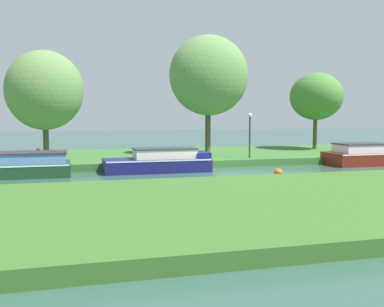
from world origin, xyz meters
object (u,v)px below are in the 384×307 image
Objects in this scene: willow_tree_right at (316,97)px; mooring_post_near at (38,157)px; maroon_narrowboat at (363,155)px; willow_tree_left at (45,90)px; willow_tree_centre at (209,76)px; forest_cruiser at (23,166)px; navy_barge at (160,162)px; lamp_post at (250,129)px; channel_buoy at (278,173)px.

mooring_post_near is at bearing -163.14° from willow_tree_right.
willow_tree_right is at bearing 82.95° from maroon_narrowboat.
willow_tree_left is 0.85× the size of willow_tree_centre.
navy_barge is at bearing 0.00° from forest_cruiser.
lamp_post is (-6.44, 1.69, 1.52)m from maroon_narrowboat.
mooring_post_near is at bearing 169.51° from navy_barge.
forest_cruiser is 7.70m from willow_tree_left.
channel_buoy is (-0.69, -5.20, -1.86)m from lamp_post.
willow_tree_left is at bearing 88.28° from mooring_post_near.
navy_barge is 8.22m from willow_tree_centre.
willow_tree_centre is at bearing 21.19° from mooring_post_near.
lamp_post is at bearing -67.25° from willow_tree_centre.
maroon_narrowboat is at bearing -32.89° from willow_tree_centre.
willow_tree_right is (18.79, 0.27, -0.18)m from willow_tree_left.
mooring_post_near is (-18.11, 1.11, 0.27)m from maroon_narrowboat.
forest_cruiser is 5.47× the size of mooring_post_near.
willow_tree_centre is at bearing -168.49° from willow_tree_right.
maroon_narrowboat reaches higher than navy_barge.
mooring_post_near is (-0.16, -5.48, -3.58)m from willow_tree_left.
maroon_narrowboat is 18.14m from mooring_post_near.
willow_tree_centre reaches higher than forest_cruiser.
navy_barge is at bearing -180.00° from maroon_narrowboat.
willow_tree_centre is (4.23, 5.08, 4.87)m from navy_barge.
lamp_post is 6.20× the size of channel_buoy.
willow_tree_centre is 17.85× the size of channel_buoy.
navy_barge is 1.17× the size of forest_cruiser.
lamp_post is at bearing 82.43° from channel_buoy.
willow_tree_right reaches higher than lamp_post.
lamp_post is at bearing -23.09° from willow_tree_left.
navy_barge is 9.63m from willow_tree_left.
mooring_post_near is at bearing -177.18° from lamp_post.
maroon_narrowboat is at bearing 0.00° from forest_cruiser.
channel_buoy is at bearing -43.05° from willow_tree_left.
lamp_post is (11.50, -4.90, -2.33)m from willow_tree_left.
willow_tree_right is at bearing 11.51° from willow_tree_centre.
lamp_post reaches higher than forest_cruiser.
lamp_post is (-7.29, -5.17, -2.14)m from willow_tree_right.
navy_barge is 6.10m from lamp_post.
forest_cruiser is at bearing -180.00° from maroon_narrowboat.
navy_barge is 12.09m from maroon_narrowboat.
willow_tree_right is at bearing 0.81° from willow_tree_left.
willow_tree_centre is at bearing 147.11° from maroon_narrowboat.
mooring_post_near reaches higher than forest_cruiser.
mooring_post_near is at bearing 59.68° from forest_cruiser.
mooring_post_near is at bearing -158.81° from willow_tree_centre.
maroon_narrowboat is 7.82m from willow_tree_right.
lamp_post is at bearing 7.80° from forest_cruiser.
willow_tree_left reaches higher than channel_buoy.
willow_tree_left is (-5.85, 6.59, 3.88)m from navy_barge.
mooring_post_near reaches higher than channel_buoy.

